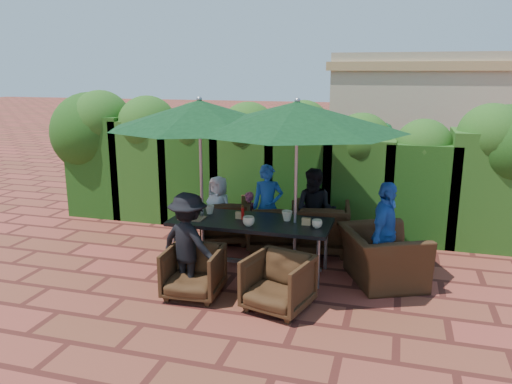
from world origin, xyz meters
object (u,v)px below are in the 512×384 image
(chair_near_left, at_px, (193,270))
(chair_end_right, at_px, (382,248))
(chair_far_mid, at_px, (272,224))
(chair_far_right, at_px, (322,225))
(chair_near_right, at_px, (278,280))
(umbrella_left, at_px, (200,114))
(chair_far_left, at_px, (223,219))
(umbrella_right, at_px, (297,116))
(dining_table, at_px, (251,225))

(chair_near_left, bearing_deg, chair_end_right, 23.02)
(chair_far_mid, xyz_separation_m, chair_far_right, (0.79, 0.09, 0.03))
(chair_near_left, xyz_separation_m, chair_near_right, (1.12, -0.06, 0.01))
(umbrella_left, xyz_separation_m, chair_far_left, (-0.05, 1.02, -1.81))
(umbrella_left, height_order, chair_far_mid, umbrella_left)
(chair_near_right, bearing_deg, chair_far_mid, 121.44)
(umbrella_right, height_order, chair_near_right, umbrella_right)
(umbrella_left, relative_size, chair_near_left, 3.63)
(chair_near_left, relative_size, chair_near_right, 0.96)
(chair_far_left, xyz_separation_m, chair_near_left, (0.34, -2.06, -0.05))
(dining_table, bearing_deg, umbrella_left, 177.24)
(chair_far_mid, bearing_deg, chair_end_right, 138.79)
(chair_far_mid, bearing_deg, dining_table, 71.11)
(chair_far_left, xyz_separation_m, chair_far_right, (1.65, 0.01, 0.03))
(chair_far_mid, distance_m, chair_near_left, 2.04)
(dining_table, xyz_separation_m, umbrella_left, (-0.74, 0.04, 1.54))
(chair_far_right, distance_m, chair_near_left, 2.45)
(chair_near_right, bearing_deg, chair_far_right, 99.81)
(chair_far_right, bearing_deg, chair_end_right, 127.82)
(umbrella_left, bearing_deg, umbrella_right, 1.68)
(chair_end_right, bearing_deg, chair_far_mid, 39.50)
(dining_table, bearing_deg, chair_near_right, -58.03)
(dining_table, xyz_separation_m, chair_end_right, (1.82, 0.12, -0.19))
(chair_far_mid, bearing_deg, chair_near_left, 60.09)
(chair_far_left, bearing_deg, chair_near_left, 76.89)
(chair_far_left, xyz_separation_m, chair_near_right, (1.46, -2.12, -0.04))
(chair_far_right, bearing_deg, chair_near_right, 77.22)
(umbrella_left, bearing_deg, chair_near_right, -37.94)
(chair_end_right, bearing_deg, umbrella_left, 67.31)
(umbrella_left, relative_size, chair_far_mid, 3.18)
(chair_near_left, bearing_deg, umbrella_right, 41.75)
(dining_table, bearing_deg, chair_far_left, 126.97)
(dining_table, height_order, chair_end_right, chair_end_right)
(dining_table, relative_size, umbrella_right, 0.77)
(chair_far_right, relative_size, chair_near_right, 1.18)
(chair_far_left, bearing_deg, chair_far_right, 157.81)
(chair_far_left, bearing_deg, umbrella_left, 70.36)
(umbrella_right, distance_m, chair_near_left, 2.41)
(dining_table, relative_size, chair_far_right, 2.60)
(umbrella_right, bearing_deg, chair_far_right, 76.84)
(chair_far_left, xyz_separation_m, chair_far_mid, (0.86, -0.08, 0.00))
(chair_near_left, distance_m, chair_near_right, 1.12)
(umbrella_left, height_order, chair_far_left, umbrella_left)
(chair_far_mid, xyz_separation_m, chair_near_left, (-0.52, -1.97, -0.05))
(chair_end_right, bearing_deg, chair_far_left, 45.71)
(umbrella_right, height_order, chair_far_mid, umbrella_right)
(umbrella_left, xyz_separation_m, chair_end_right, (2.56, 0.08, -1.73))
(dining_table, height_order, umbrella_right, umbrella_right)
(chair_far_mid, bearing_deg, chair_near_right, 91.22)
(dining_table, distance_m, umbrella_left, 1.71)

